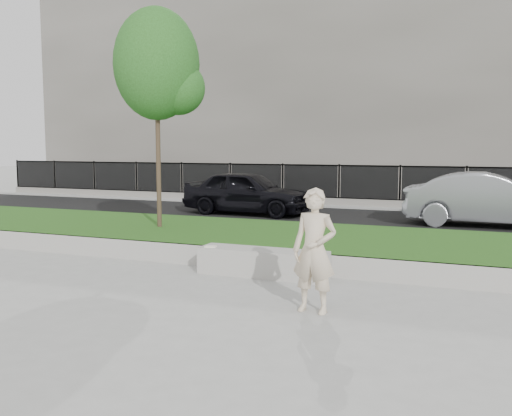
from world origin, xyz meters
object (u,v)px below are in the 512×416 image
at_px(stone_bench, 263,263).
at_px(car_silver, 489,200).
at_px(young_tree, 160,68).
at_px(book, 211,246).
at_px(man, 314,251).
at_px(car_dark, 247,192).

height_order(stone_bench, car_silver, car_silver).
xyz_separation_m(stone_bench, young_tree, (-3.42, 2.25, 3.82)).
relative_size(book, young_tree, 0.04).
height_order(man, car_silver, man).
xyz_separation_m(stone_bench, man, (1.46, -1.79, 0.63)).
xyz_separation_m(man, car_silver, (2.24, 9.67, -0.07)).
xyz_separation_m(stone_bench, car_dark, (-3.69, 7.98, 0.53)).
distance_m(stone_bench, young_tree, 5.60).
distance_m(book, car_dark, 8.58).
xyz_separation_m(book, young_tree, (-2.46, 2.40, 3.57)).
bearing_deg(car_dark, young_tree, -174.37).
relative_size(car_dark, car_silver, 0.93).
distance_m(man, car_silver, 9.92).
relative_size(man, book, 8.72).
relative_size(stone_bench, car_silver, 0.51).
height_order(young_tree, car_silver, young_tree).
bearing_deg(stone_bench, young_tree, 146.61).
distance_m(stone_bench, book, 1.00).
bearing_deg(stone_bench, car_dark, 114.83).
bearing_deg(car_silver, man, 166.94).
height_order(man, car_dark, man).
bearing_deg(young_tree, car_silver, 38.31).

